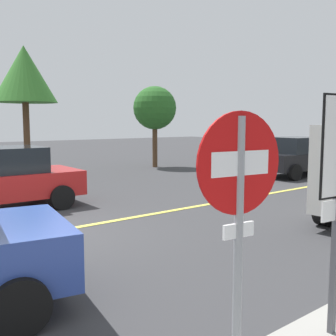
{
  "coord_description": "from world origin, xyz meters",
  "views": [
    {
      "loc": [
        -2.8,
        -7.83,
        2.25
      ],
      "look_at": [
        2.95,
        -0.62,
        1.2
      ],
      "focal_mm": 43.06,
      "sensor_mm": 36.0,
      "label": 1
    }
  ],
  "objects_px": {
    "car_black_crossing": "(298,156)",
    "tree_centre_verge": "(24,75)",
    "stop_sign": "(239,212)",
    "tree_left_verge": "(155,108)"
  },
  "relations": [
    {
      "from": "stop_sign",
      "to": "tree_left_verge",
      "type": "relative_size",
      "value": 0.58
    },
    {
      "from": "stop_sign",
      "to": "tree_centre_verge",
      "type": "bearing_deg",
      "value": 76.42
    },
    {
      "from": "car_black_crossing",
      "to": "tree_left_verge",
      "type": "relative_size",
      "value": 1.05
    },
    {
      "from": "car_black_crossing",
      "to": "tree_left_verge",
      "type": "distance_m",
      "value": 7.31
    },
    {
      "from": "stop_sign",
      "to": "tree_centre_verge",
      "type": "height_order",
      "value": "tree_centre_verge"
    },
    {
      "from": "stop_sign",
      "to": "tree_centre_verge",
      "type": "xyz_separation_m",
      "value": [
        3.46,
        14.33,
        2.53
      ]
    },
    {
      "from": "car_black_crossing",
      "to": "tree_centre_verge",
      "type": "xyz_separation_m",
      "value": [
        -9.2,
        6.44,
        3.3
      ]
    },
    {
      "from": "tree_left_verge",
      "to": "tree_centre_verge",
      "type": "distance_m",
      "value": 6.55
    },
    {
      "from": "tree_centre_verge",
      "to": "car_black_crossing",
      "type": "bearing_deg",
      "value": -34.98
    },
    {
      "from": "tree_left_verge",
      "to": "tree_centre_verge",
      "type": "relative_size",
      "value": 0.77
    }
  ]
}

